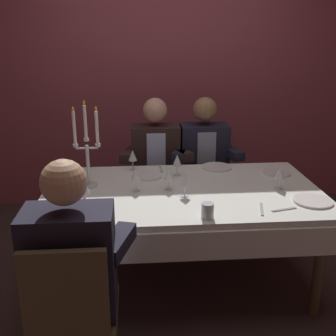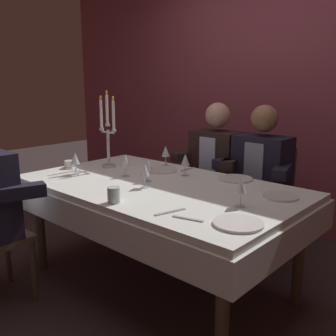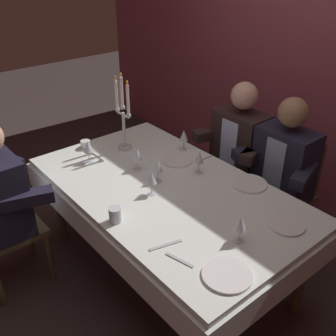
{
  "view_description": "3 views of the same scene",
  "coord_description": "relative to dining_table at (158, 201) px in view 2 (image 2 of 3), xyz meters",
  "views": [
    {
      "loc": [
        -0.31,
        -2.6,
        1.76
      ],
      "look_at": [
        -0.09,
        0.13,
        0.85
      ],
      "focal_mm": 43.48,
      "sensor_mm": 36.0,
      "label": 1
    },
    {
      "loc": [
        1.73,
        -1.81,
        1.42
      ],
      "look_at": [
        -0.03,
        0.13,
        0.82
      ],
      "focal_mm": 41.15,
      "sensor_mm": 36.0,
      "label": 2
    },
    {
      "loc": [
        1.72,
        -1.41,
        2.16
      ],
      "look_at": [
        -0.12,
        0.11,
        0.79
      ],
      "focal_mm": 42.55,
      "sensor_mm": 36.0,
      "label": 3
    }
  ],
  "objects": [
    {
      "name": "ground_plane",
      "position": [
        0.0,
        0.0,
        -0.62
      ],
      "size": [
        12.0,
        12.0,
        0.0
      ],
      "primitive_type": "plane",
      "color": "#3A2E2E"
    },
    {
      "name": "back_wall",
      "position": [
        0.0,
        1.66,
        0.73
      ],
      "size": [
        6.0,
        0.12,
        2.7
      ],
      "primitive_type": "cube",
      "color": "#974452",
      "rests_on": "ground_plane"
    },
    {
      "name": "dining_table",
      "position": [
        0.0,
        0.0,
        0.0
      ],
      "size": [
        1.94,
        1.14,
        0.74
      ],
      "color": "white",
      "rests_on": "ground_plane"
    },
    {
      "name": "candelabra",
      "position": [
        -0.65,
        0.11,
        0.37
      ],
      "size": [
        0.19,
        0.11,
        0.6
      ],
      "color": "silver",
      "rests_on": "dining_table"
    },
    {
      "name": "dinner_plate_0",
      "position": [
        0.75,
        0.27,
        0.13
      ],
      "size": [
        0.21,
        0.21,
        0.01
      ],
      "primitive_type": "cylinder",
      "color": "white",
      "rests_on": "dining_table"
    },
    {
      "name": "dinner_plate_1",
      "position": [
        -0.23,
        0.29,
        0.13
      ],
      "size": [
        0.23,
        0.23,
        0.01
      ],
      "primitive_type": "cylinder",
      "color": "white",
      "rests_on": "dining_table"
    },
    {
      "name": "dinner_plate_2",
      "position": [
        0.33,
        0.45,
        0.13
      ],
      "size": [
        0.24,
        0.24,
        0.01
      ],
      "primitive_type": "cylinder",
      "color": "white",
      "rests_on": "dining_table"
    },
    {
      "name": "dinner_plate_3",
      "position": [
        0.81,
        -0.28,
        0.13
      ],
      "size": [
        0.25,
        0.25,
        0.01
      ],
      "primitive_type": "cylinder",
      "color": "white",
      "rests_on": "dining_table"
    },
    {
      "name": "wine_glass_0",
      "position": [
        -0.01,
        0.29,
        0.23
      ],
      "size": [
        0.07,
        0.07,
        0.16
      ],
      "color": "silver",
      "rests_on": "dining_table"
    },
    {
      "name": "wine_glass_1",
      "position": [
        -0.32,
        -0.01,
        0.23
      ],
      "size": [
        0.07,
        0.07,
        0.16
      ],
      "color": "silver",
      "rests_on": "dining_table"
    },
    {
      "name": "wine_glass_2",
      "position": [
        -0.34,
        0.45,
        0.23
      ],
      "size": [
        0.07,
        0.07,
        0.16
      ],
      "color": "silver",
      "rests_on": "dining_table"
    },
    {
      "name": "wine_glass_3",
      "position": [
        0.67,
        -0.04,
        0.23
      ],
      "size": [
        0.07,
        0.07,
        0.16
      ],
      "color": "silver",
      "rests_on": "dining_table"
    },
    {
      "name": "wine_glass_4",
      "position": [
        -0.63,
        -0.22,
        0.23
      ],
      "size": [
        0.07,
        0.07,
        0.16
      ],
      "color": "silver",
      "rests_on": "dining_table"
    },
    {
      "name": "wine_glass_5",
      "position": [
        -0.1,
        -0.0,
        0.24
      ],
      "size": [
        0.07,
        0.07,
        0.16
      ],
      "color": "silver",
      "rests_on": "dining_table"
    },
    {
      "name": "wine_glass_6",
      "position": [
        -0.0,
        -0.12,
        0.24
      ],
      "size": [
        0.07,
        0.07,
        0.16
      ],
      "color": "silver",
      "rests_on": "dining_table"
    },
    {
      "name": "water_tumbler_0",
      "position": [
        0.09,
        -0.46,
        0.16
      ],
      "size": [
        0.07,
        0.07,
        0.09
      ],
      "primitive_type": "cylinder",
      "color": "silver",
      "rests_on": "dining_table"
    },
    {
      "name": "coffee_cup_0",
      "position": [
        -0.85,
        -0.13,
        0.15
      ],
      "size": [
        0.13,
        0.12,
        0.06
      ],
      "color": "white",
      "rests_on": "dining_table"
    },
    {
      "name": "fork_0",
      "position": [
        -0.12,
        0.46,
        0.12
      ],
      "size": [
        0.02,
        0.17,
        0.01
      ],
      "primitive_type": "cube",
      "rotation": [
        0.0,
        0.0,
        1.6
      ],
      "color": "#B7B7BC",
      "rests_on": "dining_table"
    },
    {
      "name": "knife_1",
      "position": [
        0.45,
        -0.37,
        0.12
      ],
      "size": [
        0.06,
        0.19,
        0.01
      ],
      "primitive_type": "cube",
      "rotation": [
        0.0,
        0.0,
        1.32
      ],
      "color": "#B7B7BC",
      "rests_on": "dining_table"
    },
    {
      "name": "fork_2",
      "position": [
        0.58,
        -0.39,
        0.12
      ],
      "size": [
        0.17,
        0.06,
        0.01
      ],
      "primitive_type": "cube",
      "rotation": [
        0.0,
        0.0,
        0.24
      ],
      "color": "#B7B7BC",
      "rests_on": "dining_table"
    },
    {
      "name": "seated_diner_1",
      "position": [
        -0.14,
        0.89,
        0.11
      ],
      "size": [
        0.63,
        0.48,
        1.24
      ],
      "color": "brown",
      "rests_on": "ground_plane"
    },
    {
      "name": "seated_diner_2",
      "position": [
        0.29,
        0.89,
        0.11
      ],
      "size": [
        0.63,
        0.48,
        1.24
      ],
      "color": "brown",
      "rests_on": "ground_plane"
    }
  ]
}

